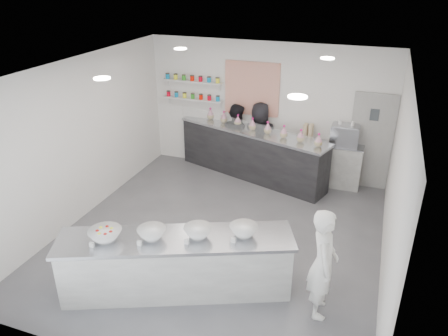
# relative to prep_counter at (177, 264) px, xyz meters

# --- Properties ---
(floor) EXTENTS (6.00, 6.00, 0.00)m
(floor) POSITION_rel_prep_counter_xyz_m (0.10, 1.54, -0.46)
(floor) COLOR #515156
(floor) RESTS_ON ground
(ceiling) EXTENTS (6.00, 6.00, 0.00)m
(ceiling) POSITION_rel_prep_counter_xyz_m (0.10, 1.54, 2.54)
(ceiling) COLOR white
(ceiling) RESTS_ON floor
(back_wall) EXTENTS (5.50, 0.00, 5.50)m
(back_wall) POSITION_rel_prep_counter_xyz_m (0.10, 4.54, 1.04)
(back_wall) COLOR white
(back_wall) RESTS_ON floor
(left_wall) EXTENTS (0.00, 6.00, 6.00)m
(left_wall) POSITION_rel_prep_counter_xyz_m (-2.65, 1.54, 1.04)
(left_wall) COLOR white
(left_wall) RESTS_ON floor
(right_wall) EXTENTS (0.00, 6.00, 6.00)m
(right_wall) POSITION_rel_prep_counter_xyz_m (2.85, 1.54, 1.04)
(right_wall) COLOR white
(right_wall) RESTS_ON floor
(back_door) EXTENTS (0.88, 0.04, 2.10)m
(back_door) POSITION_rel_prep_counter_xyz_m (2.40, 4.51, 0.59)
(back_door) COLOR #989895
(back_door) RESTS_ON floor
(pattern_panel) EXTENTS (1.25, 0.03, 1.20)m
(pattern_panel) POSITION_rel_prep_counter_xyz_m (-0.25, 4.51, 1.49)
(pattern_panel) COLOR #CF4422
(pattern_panel) RESTS_ON back_wall
(jar_shelf_lower) EXTENTS (1.45, 0.22, 0.04)m
(jar_shelf_lower) POSITION_rel_prep_counter_xyz_m (-1.65, 4.44, 1.14)
(jar_shelf_lower) COLOR silver
(jar_shelf_lower) RESTS_ON back_wall
(jar_shelf_upper) EXTENTS (1.45, 0.22, 0.04)m
(jar_shelf_upper) POSITION_rel_prep_counter_xyz_m (-1.65, 4.44, 1.56)
(jar_shelf_upper) COLOR silver
(jar_shelf_upper) RESTS_ON back_wall
(preserve_jars) EXTENTS (1.45, 0.10, 0.56)m
(preserve_jars) POSITION_rel_prep_counter_xyz_m (-1.65, 4.42, 1.42)
(preserve_jars) COLOR red
(preserve_jars) RESTS_ON jar_shelf_lower
(downlight_0) EXTENTS (0.24, 0.24, 0.02)m
(downlight_0) POSITION_rel_prep_counter_xyz_m (-1.30, 0.54, 2.52)
(downlight_0) COLOR white
(downlight_0) RESTS_ON ceiling
(downlight_1) EXTENTS (0.24, 0.24, 0.02)m
(downlight_1) POSITION_rel_prep_counter_xyz_m (1.50, 0.54, 2.52)
(downlight_1) COLOR white
(downlight_1) RESTS_ON ceiling
(downlight_2) EXTENTS (0.24, 0.24, 0.02)m
(downlight_2) POSITION_rel_prep_counter_xyz_m (-1.30, 3.14, 2.52)
(downlight_2) COLOR white
(downlight_2) RESTS_ON ceiling
(downlight_3) EXTENTS (0.24, 0.24, 0.02)m
(downlight_3) POSITION_rel_prep_counter_xyz_m (1.50, 3.14, 2.52)
(downlight_3) COLOR white
(downlight_3) RESTS_ON ceiling
(prep_counter) EXTENTS (3.41, 2.04, 0.92)m
(prep_counter) POSITION_rel_prep_counter_xyz_m (0.00, 0.00, 0.00)
(prep_counter) COLOR #9C9B97
(prep_counter) RESTS_ON floor
(back_bar) EXTENTS (3.66, 1.74, 1.13)m
(back_bar) POSITION_rel_prep_counter_xyz_m (-0.11, 4.14, 0.10)
(back_bar) COLOR black
(back_bar) RESTS_ON floor
(sneeze_guard) EXTENTS (3.42, 1.11, 0.31)m
(sneeze_guard) POSITION_rel_prep_counter_xyz_m (-0.20, 3.83, 0.82)
(sneeze_guard) COLOR white
(sneeze_guard) RESTS_ON back_bar
(espresso_ledge) EXTENTS (1.30, 0.41, 0.97)m
(espresso_ledge) POSITION_rel_prep_counter_xyz_m (1.65, 4.32, 0.02)
(espresso_ledge) COLOR #9C9B97
(espresso_ledge) RESTS_ON floor
(espresso_machine) EXTENTS (0.57, 0.40, 0.44)m
(espresso_machine) POSITION_rel_prep_counter_xyz_m (1.87, 4.32, 0.73)
(espresso_machine) COLOR #93969E
(espresso_machine) RESTS_ON espresso_ledge
(cup_stacks) EXTENTS (0.24, 0.24, 0.37)m
(cup_stacks) POSITION_rel_prep_counter_xyz_m (1.10, 4.32, 0.69)
(cup_stacks) COLOR #CDB983
(cup_stacks) RESTS_ON espresso_ledge
(prep_bowls) EXTENTS (2.37, 1.40, 0.16)m
(prep_bowls) POSITION_rel_prep_counter_xyz_m (0.00, -0.00, 0.54)
(prep_bowls) COLOR white
(prep_bowls) RESTS_ON prep_counter
(label_cards) EXTENTS (2.01, 0.04, 0.07)m
(label_cards) POSITION_rel_prep_counter_xyz_m (-0.21, -0.48, 0.50)
(label_cards) COLOR white
(label_cards) RESTS_ON prep_counter
(cookie_bags) EXTENTS (3.25, 1.18, 0.28)m
(cookie_bags) POSITION_rel_prep_counter_xyz_m (-0.11, 4.14, 0.81)
(cookie_bags) COLOR pink
(cookie_bags) RESTS_ON back_bar
(woman_prep) EXTENTS (0.49, 0.66, 1.62)m
(woman_prep) POSITION_rel_prep_counter_xyz_m (2.05, 0.28, 0.35)
(woman_prep) COLOR white
(woman_prep) RESTS_ON floor
(staff_left) EXTENTS (0.96, 0.88, 1.60)m
(staff_left) POSITION_rel_prep_counter_xyz_m (-0.57, 4.39, 0.34)
(staff_left) COLOR black
(staff_left) RESTS_ON floor
(staff_right) EXTENTS (0.94, 0.74, 1.69)m
(staff_right) POSITION_rel_prep_counter_xyz_m (0.00, 4.39, 0.39)
(staff_right) COLOR black
(staff_right) RESTS_ON floor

